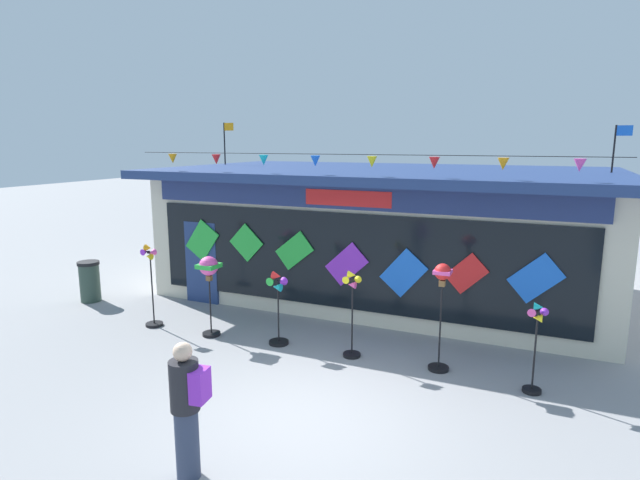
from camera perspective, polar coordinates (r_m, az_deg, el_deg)
The scene contains 10 objects.
ground_plane at distance 7.92m, azimuth -1.65°, elevation -18.78°, with size 80.00×80.00×0.00m, color gray.
kite_shop_building at distance 13.74m, azimuth 7.39°, elevation 1.16°, with size 10.97×6.62×4.45m.
wind_spinner_far_left at distance 11.60m, azimuth -18.06°, elevation -4.60°, with size 0.37×0.37×1.79m.
wind_spinner_left at distance 10.65m, azimuth -12.10°, elevation -3.62°, with size 0.39×0.39×1.65m.
wind_spinner_center_left at distance 10.11m, azimuth -4.68°, elevation -6.89°, with size 0.39×0.39×1.47m.
wind_spinner_center_right at distance 9.50m, azimuth 3.52°, elevation -7.60°, with size 0.32×0.32×1.63m.
wind_spinner_right at distance 9.06m, azimuth 13.22°, elevation -5.88°, with size 0.36×0.36×1.90m.
wind_spinner_far_right at distance 8.85m, azimuth 22.60°, elevation -10.26°, with size 0.31×0.29×1.49m.
person_mid_plaza at distance 6.47m, azimuth -14.41°, elevation -17.41°, with size 0.47×0.34×1.68m.
trash_bin at distance 14.07m, azimuth -23.97°, elevation -4.15°, with size 0.52×0.52×1.01m.
Camera 1 is at (2.99, -6.21, 3.91)m, focal length 29.13 mm.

